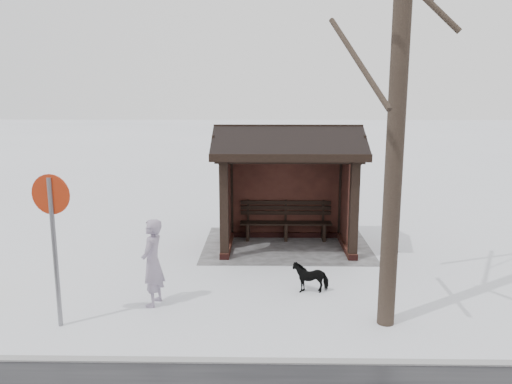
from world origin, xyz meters
TOP-DOWN VIEW (x-y plane):
  - ground at (0.00, 0.00)m, footprint 120.00×120.00m
  - kerb at (0.00, 5.50)m, footprint 120.00×0.15m
  - trampled_patch at (0.00, -0.20)m, footprint 4.20×3.20m
  - bus_shelter at (0.00, -0.16)m, footprint 3.60×2.40m
  - pedestrian at (2.60, 3.50)m, footprint 0.48×0.65m
  - dog at (-0.35, 2.80)m, footprint 0.71×0.36m
  - road_sign at (3.99, 4.37)m, footprint 0.66×0.14m

SIDE VIEW (x-z plane):
  - ground at x=0.00m, z-range 0.00..0.00m
  - trampled_patch at x=0.00m, z-range 0.00..0.02m
  - kerb at x=0.00m, z-range -0.02..0.04m
  - dog at x=-0.35m, z-range 0.00..0.58m
  - pedestrian at x=2.60m, z-range 0.00..1.62m
  - road_sign at x=3.99m, z-range 0.55..3.13m
  - bus_shelter at x=0.00m, z-range 0.62..3.71m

